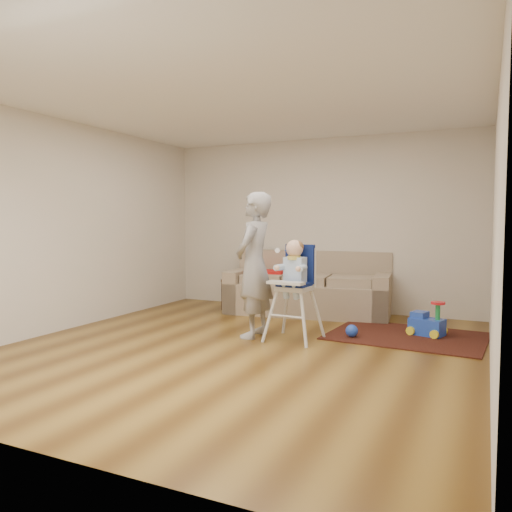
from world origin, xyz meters
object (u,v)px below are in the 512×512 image
at_px(ride_on_toy, 427,318).
at_px(toy_ball, 352,331).
at_px(high_chair, 294,292).
at_px(adult, 254,265).
at_px(side_table, 242,294).
at_px(sofa, 308,283).

height_order(ride_on_toy, toy_ball, ride_on_toy).
relative_size(high_chair, adult, 0.68).
xyz_separation_m(side_table, toy_ball, (2.11, -1.26, -0.15)).
xyz_separation_m(toy_ball, high_chair, (-0.60, -0.38, 0.49)).
bearing_deg(side_table, adult, -58.89).
relative_size(ride_on_toy, adult, 0.24).
relative_size(ride_on_toy, toy_ball, 2.86).
xyz_separation_m(side_table, high_chair, (1.51, -1.63, 0.33)).
distance_m(side_table, high_chair, 2.25).
relative_size(sofa, ride_on_toy, 5.91).
bearing_deg(high_chair, ride_on_toy, 35.84).
height_order(sofa, high_chair, high_chair).
bearing_deg(ride_on_toy, sofa, 172.42).
distance_m(toy_ball, adult, 1.42).
xyz_separation_m(sofa, ride_on_toy, (1.81, -0.81, -0.24)).
bearing_deg(sofa, ride_on_toy, -30.82).
bearing_deg(ride_on_toy, high_chair, -131.55).
distance_m(sofa, side_table, 1.13).
distance_m(side_table, adult, 2.05).
bearing_deg(ride_on_toy, toy_ball, -131.80).
xyz_separation_m(side_table, ride_on_toy, (2.92, -0.76, -0.02)).
bearing_deg(side_table, toy_ball, -30.75).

